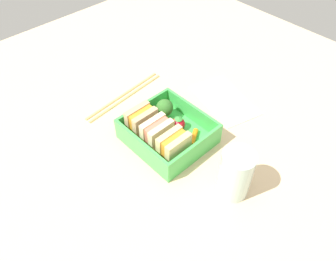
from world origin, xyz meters
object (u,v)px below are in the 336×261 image
(sandwich_center, at_px, (142,121))
(drinking_glass, at_px, (236,173))
(broccoli_floret, at_px, (165,108))
(strawberry_far_left, at_px, (178,123))
(folded_napkin, at_px, (226,101))
(chopstick_pair, at_px, (125,95))
(sandwich_center_left, at_px, (157,133))
(sandwich_left, at_px, (174,147))
(carrot_stick_far_left, at_px, (194,137))

(sandwich_center, distance_m, drinking_glass, 0.21)
(broccoli_floret, xyz_separation_m, drinking_glass, (-0.21, 0.03, 0.01))
(strawberry_far_left, relative_size, broccoli_floret, 0.73)
(drinking_glass, bearing_deg, strawberry_far_left, -8.88)
(folded_napkin, bearing_deg, chopstick_pair, 42.82)
(sandwich_center_left, relative_size, chopstick_pair, 0.26)
(broccoli_floret, bearing_deg, sandwich_center, 87.11)
(strawberry_far_left, xyz_separation_m, broccoli_floret, (0.04, -0.00, 0.01))
(sandwich_left, xyz_separation_m, sandwich_center_left, (0.05, 0.00, 0.00))
(sandwich_center_left, relative_size, broccoli_floret, 1.24)
(sandwich_left, bearing_deg, strawberry_far_left, -51.47)
(carrot_stick_far_left, bearing_deg, sandwich_left, 93.67)
(sandwich_center, xyz_separation_m, chopstick_pair, (0.12, -0.05, -0.04))
(strawberry_far_left, height_order, drinking_glass, drinking_glass)
(sandwich_center_left, xyz_separation_m, sandwich_center, (0.05, 0.00, 0.00))
(sandwich_center, xyz_separation_m, drinking_glass, (-0.21, -0.03, 0.01))
(carrot_stick_far_left, relative_size, folded_napkin, 0.26)
(drinking_glass, bearing_deg, sandwich_center, 8.48)
(sandwich_center, height_order, strawberry_far_left, sandwich_center)
(chopstick_pair, bearing_deg, carrot_stick_far_left, -176.61)
(carrot_stick_far_left, distance_m, broccoli_floret, 0.09)
(broccoli_floret, relative_size, chopstick_pair, 0.21)
(strawberry_far_left, bearing_deg, carrot_stick_far_left, -177.09)
(sandwich_center, height_order, chopstick_pair, sandwich_center)
(broccoli_floret, bearing_deg, folded_napkin, -108.00)
(broccoli_floret, bearing_deg, carrot_stick_far_left, 179.93)
(strawberry_far_left, height_order, chopstick_pair, strawberry_far_left)
(carrot_stick_far_left, height_order, folded_napkin, carrot_stick_far_left)
(carrot_stick_far_left, bearing_deg, sandwich_center_left, 54.80)
(sandwich_center_left, bearing_deg, sandwich_left, 180.00)
(strawberry_far_left, distance_m, folded_napkin, 0.15)
(sandwich_center_left, height_order, sandwich_center, same)
(sandwich_center_left, height_order, drinking_glass, drinking_glass)
(sandwich_center_left, bearing_deg, strawberry_far_left, -90.09)
(folded_napkin, bearing_deg, strawberry_far_left, 88.20)
(sandwich_left, distance_m, drinking_glass, 0.12)
(sandwich_center, bearing_deg, sandwich_left, 180.00)
(sandwich_left, xyz_separation_m, strawberry_far_left, (0.05, -0.06, -0.01))
(sandwich_center, bearing_deg, sandwich_center_left, 180.00)
(folded_napkin, bearing_deg, sandwich_left, 101.28)
(carrot_stick_far_left, xyz_separation_m, broccoli_floret, (0.09, -0.00, 0.02))
(sandwich_center_left, bearing_deg, broccoli_floret, -54.34)
(strawberry_far_left, bearing_deg, chopstick_pair, 3.52)
(carrot_stick_far_left, bearing_deg, broccoli_floret, -0.07)
(sandwich_center, distance_m, chopstick_pair, 0.14)
(sandwich_center_left, relative_size, carrot_stick_far_left, 1.41)
(sandwich_center, bearing_deg, broccoli_floret, -92.89)
(sandwich_center_left, distance_m, sandwich_center, 0.05)
(sandwich_center_left, xyz_separation_m, chopstick_pair, (0.17, -0.05, -0.04))
(strawberry_far_left, relative_size, folded_napkin, 0.21)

